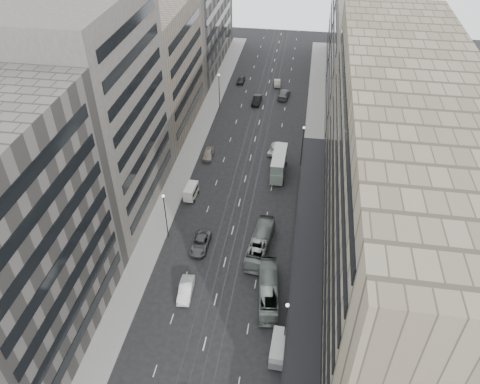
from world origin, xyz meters
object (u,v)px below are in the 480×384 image
Objects in this scene: double_decker at (279,164)px; vw_microbus at (279,348)px; panel_van at (191,191)px; sedan_2 at (200,243)px; sedan_1 at (186,290)px; bus_near at (268,290)px; bus_far at (260,243)px.

double_decker reaches higher than vw_microbus.
sedan_2 is (4.21, -11.68, -0.54)m from panel_van.
sedan_1 is (-13.38, 7.48, -0.58)m from vw_microbus.
bus_near is 2.21× the size of vw_microbus.
vw_microbus is 15.34m from sedan_1.
bus_far is (-2.17, 8.65, 0.03)m from bus_near.
double_decker is 37.56m from vw_microbus.
sedan_1 is (4.27, -20.82, -0.49)m from panel_van.
double_decker reaches higher than bus_near.
vw_microbus is at bearing -33.19° from sedan_1.
sedan_1 is at bearing -88.05° from sedan_2.
double_decker is at bearing 67.59° from sedan_1.
double_decker reaches higher than panel_van.
sedan_1 is (-9.97, -29.90, -1.58)m from double_decker.
sedan_2 is (-9.06, -0.66, -0.72)m from bus_far.
panel_van is 12.42m from sedan_2.
panel_van is 0.70× the size of sedan_2.
double_decker is 2.11× the size of panel_van.
vw_microbus is 33.36m from panel_van.
sedan_1 is at bearing 153.17° from vw_microbus.
sedan_2 is (-11.23, 7.99, -0.69)m from bus_near.
sedan_1 is (-9.00, -9.81, -0.67)m from bus_far.
double_decker is 1.48× the size of sedan_2.
bus_near is at bearing 110.30° from bus_far.
bus_near reaches higher than sedan_1.
double_decker is at bearing -93.86° from bus_near.
bus_near reaches higher than vw_microbus.
double_decker reaches higher than bus_far.
bus_near is 0.98× the size of bus_far.
vw_microbus is 21.39m from sedan_2.
double_decker is at bearing -86.53° from bus_far.
panel_van reaches higher than sedan_1.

